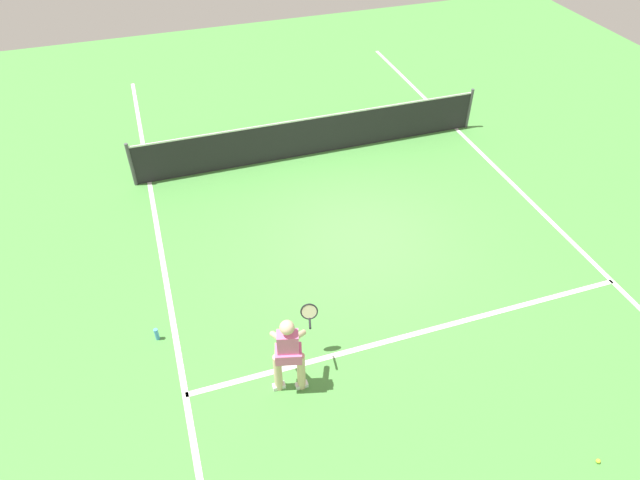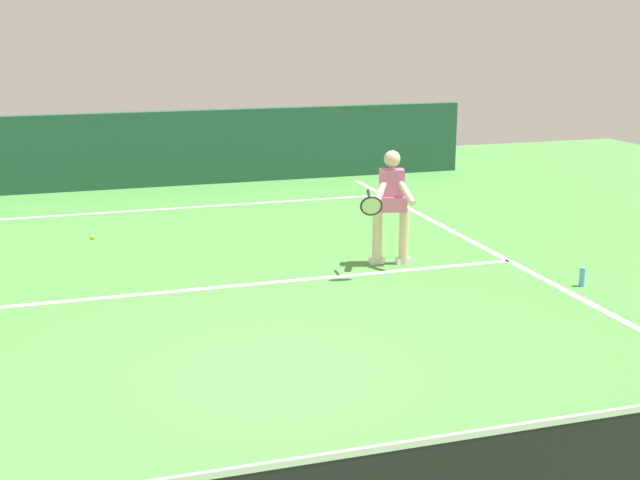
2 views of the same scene
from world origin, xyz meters
name	(u,v)px [view 2 (image 2 of 2)]	position (x,y,z in m)	size (l,w,h in m)	color
ground_plane	(271,372)	(0.00, 0.00, 0.00)	(25.92, 25.92, 0.00)	#4C9342
court_back_wall	(151,149)	(0.00, -9.67, 0.74)	(13.11, 0.24, 1.48)	#23513D
baseline_marking	(168,209)	(0.00, -7.47, 0.00)	(9.11, 0.10, 0.01)	white
service_line_marking	(217,287)	(0.00, -2.74, 0.00)	(8.11, 0.10, 0.01)	white
sideline_left_marking	(636,327)	(-4.06, 0.00, 0.00)	(0.10, 17.94, 0.01)	white
tennis_player	(391,203)	(-2.43, -3.08, 0.85)	(0.94, 0.89, 1.55)	beige
tennis_ball_near	(93,237)	(1.36, -5.69, 0.03)	(0.07, 0.07, 0.07)	#D1E533
water_bottle	(582,277)	(-4.35, -1.46, 0.12)	(0.07, 0.07, 0.24)	#4C9EE5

